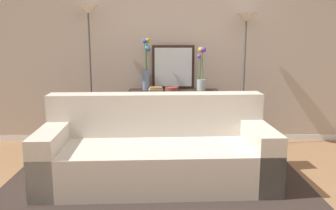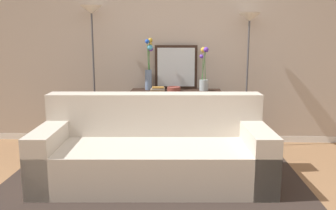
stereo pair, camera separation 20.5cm
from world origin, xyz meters
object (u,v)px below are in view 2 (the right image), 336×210
book_stack (158,89)px  console_table (176,108)px  book_row_under_console (153,141)px  wall_mirror (176,67)px  fruit_bowl (174,89)px  floor_lamp_right (249,43)px  vase_short_flowers (204,75)px  floor_lamp_left (92,37)px  couch (154,152)px  vase_tall_flowers (149,67)px

book_stack → console_table: bearing=22.8°
console_table → book_row_under_console: console_table is taller
book_stack → book_row_under_console: bearing=130.1°
wall_mirror → fruit_bowl: wall_mirror is taller
fruit_bowl → floor_lamp_right: bearing=5.9°
console_table → fruit_bowl: 0.30m
wall_mirror → vase_short_flowers: (0.37, -0.15, -0.09)m
floor_lamp_left → couch: bearing=-53.3°
floor_lamp_right → console_table: bearing=-179.9°
console_table → book_row_under_console: size_ratio=3.49×
floor_lamp_left → wall_mirror: 1.19m
couch → fruit_bowl: 1.23m
floor_lamp_right → book_row_under_console: bearing=-179.9°
floor_lamp_right → vase_tall_flowers: bearing=178.9°
couch → vase_tall_flowers: bearing=97.3°
floor_lamp_left → vase_short_flowers: 1.57m
floor_lamp_left → book_row_under_console: (0.79, -0.00, -1.43)m
floor_lamp_left → book_stack: bearing=-6.6°
console_table → vase_tall_flowers: bearing=175.8°
console_table → book_row_under_console: 0.57m
vase_tall_flowers → vase_short_flowers: 0.75m
console_table → vase_tall_flowers: (-0.37, 0.03, 0.56)m
console_table → vase_tall_flowers: 0.67m
vase_tall_flowers → floor_lamp_right: bearing=-1.1°
console_table → vase_short_flowers: vase_short_flowers is taller
floor_lamp_left → book_row_under_console: size_ratio=5.45×
floor_lamp_left → floor_lamp_right: floor_lamp_left is taller
console_table → wall_mirror: wall_mirror is taller
book_stack → book_row_under_console: size_ratio=0.57×
couch → book_row_under_console: bearing=95.4°
vase_short_flowers → wall_mirror: bearing=157.8°
vase_short_flowers → console_table: bearing=177.6°
couch → fruit_bowl: couch is taller
couch → vase_short_flowers: size_ratio=4.08×
console_table → floor_lamp_left: 1.46m
book_stack → vase_tall_flowers: bearing=135.2°
floor_lamp_left → book_row_under_console: floor_lamp_left is taller
floor_lamp_right → wall_mirror: bearing=171.9°
vase_short_flowers → vase_tall_flowers: bearing=176.7°
couch → wall_mirror: size_ratio=3.94×
floor_lamp_left → book_stack: 1.11m
couch → book_stack: (-0.03, 1.11, 0.50)m
floor_lamp_left → vase_tall_flowers: (0.75, 0.03, -0.40)m
wall_mirror → book_row_under_console: (-0.32, -0.14, -1.02)m
floor_lamp_right → fruit_bowl: size_ratio=10.03×
wall_mirror → vase_tall_flowers: bearing=-163.1°
vase_short_flowers → book_row_under_console: vase_short_flowers is taller
vase_short_flowers → book_stack: size_ratio=2.95×
wall_mirror → vase_short_flowers: bearing=-22.2°
couch → fruit_bowl: bearing=80.7°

